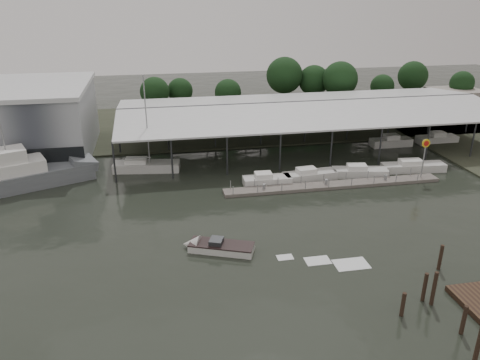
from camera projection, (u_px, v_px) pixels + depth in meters
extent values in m
plane|color=black|center=(229.00, 235.00, 47.29)|extent=(200.00, 200.00, 0.00)
cube|color=#35392A|center=(191.00, 125.00, 85.46)|extent=(140.00, 30.00, 0.30)
cube|color=#A6AAB1|center=(5.00, 124.00, 67.88)|extent=(24.00, 20.00, 10.00)
cube|color=#2E3033|center=(306.00, 102.00, 73.13)|extent=(58.00, 0.40, 0.30)
cylinder|color=#2E3033|center=(114.00, 162.00, 59.20)|extent=(0.24, 0.24, 5.50)
cylinder|color=#2E3033|center=(122.00, 117.00, 80.12)|extent=(0.24, 0.24, 5.50)
cylinder|color=#2E3033|center=(431.00, 103.00, 90.08)|extent=(0.24, 0.24, 5.50)
cube|color=slate|center=(333.00, 185.00, 58.89)|extent=(28.00, 2.00, 0.40)
cylinder|color=gray|center=(233.00, 191.00, 55.61)|extent=(0.10, 0.10, 1.20)
cylinder|color=gray|center=(424.00, 171.00, 61.71)|extent=(0.10, 0.10, 1.20)
cube|color=gray|center=(326.00, 182.00, 58.53)|extent=(0.30, 0.30, 0.70)
cylinder|color=gray|center=(423.00, 162.00, 60.08)|extent=(0.16, 0.16, 5.00)
cylinder|color=yellow|center=(426.00, 143.00, 59.13)|extent=(1.10, 0.12, 1.10)
cylinder|color=red|center=(426.00, 143.00, 59.07)|extent=(0.70, 0.05, 0.70)
cube|color=gray|center=(455.00, 99.00, 96.92)|extent=(10.00, 8.00, 4.00)
cube|color=slate|center=(21.00, 181.00, 58.41)|extent=(17.86, 10.84, 2.40)
cube|color=slate|center=(82.00, 162.00, 61.89)|extent=(4.74, 5.33, 1.83)
cube|color=white|center=(9.00, 169.00, 57.21)|extent=(9.02, 6.62, 1.80)
cube|color=white|center=(6.00, 156.00, 56.56)|extent=(5.10, 4.60, 1.61)
cylinder|color=gray|center=(3.00, 137.00, 55.65)|extent=(0.18, 0.18, 3.50)
cube|color=silver|center=(147.00, 167.00, 63.97)|extent=(9.15, 3.74, 1.40)
cube|color=white|center=(136.00, 161.00, 63.55)|extent=(3.05, 2.15, 0.80)
cylinder|color=gray|center=(147.00, 121.00, 61.53)|extent=(0.16, 0.16, 12.07)
cylinder|color=gray|center=(138.00, 158.00, 63.38)|extent=(3.49, 0.58, 0.12)
cube|color=silver|center=(221.00, 248.00, 44.29)|extent=(6.40, 4.12, 0.90)
cone|color=silver|center=(191.00, 245.00, 44.82)|extent=(2.23, 2.45, 2.00)
cube|color=black|center=(221.00, 244.00, 44.14)|extent=(6.42, 4.17, 0.12)
cube|color=#2E3033|center=(216.00, 241.00, 44.13)|extent=(1.63, 1.75, 0.50)
cube|color=silver|center=(285.00, 257.00, 43.33)|extent=(2.30, 1.50, 0.04)
cube|color=silver|center=(318.00, 261.00, 42.80)|extent=(3.10, 2.00, 0.04)
cube|color=silver|center=(351.00, 264.00, 42.27)|extent=(3.90, 2.50, 0.04)
cube|color=silver|center=(267.00, 181.00, 59.37)|extent=(6.14, 2.37, 1.10)
cube|color=white|center=(263.00, 175.00, 58.98)|extent=(2.17, 1.67, 0.70)
cube|color=silver|center=(310.00, 176.00, 60.94)|extent=(7.22, 2.91, 1.10)
cube|color=white|center=(306.00, 171.00, 60.55)|extent=(2.61, 1.85, 0.70)
cube|color=silver|center=(360.00, 173.00, 62.10)|extent=(7.47, 3.52, 1.10)
cube|color=white|center=(357.00, 167.00, 61.71)|extent=(2.77, 2.05, 0.70)
cube|color=silver|center=(413.00, 167.00, 63.89)|extent=(8.74, 2.92, 1.10)
cube|color=white|center=(411.00, 162.00, 63.50)|extent=(3.13, 1.86, 0.70)
cylinder|color=#37261B|center=(433.00, 292.00, 36.45)|extent=(0.32, 0.32, 3.58)
cylinder|color=#37261B|center=(463.00, 323.00, 33.44)|extent=(0.32, 0.32, 3.00)
cylinder|color=#37261B|center=(402.00, 308.00, 35.37)|extent=(0.32, 0.32, 2.64)
cylinder|color=#37261B|center=(424.00, 290.00, 37.02)|extent=(0.32, 0.32, 3.12)
cylinder|color=#37261B|center=(440.00, 260.00, 41.18)|extent=(0.32, 0.32, 3.05)
cylinder|color=#37261B|center=(477.00, 349.00, 30.60)|extent=(0.32, 0.32, 3.62)
cylinder|color=black|center=(156.00, 110.00, 88.15)|extent=(0.50, 0.50, 3.89)
sphere|color=#1B3D19|center=(155.00, 92.00, 86.82)|extent=(5.44, 5.44, 5.44)
cylinder|color=black|center=(181.00, 107.00, 91.58)|extent=(0.50, 0.50, 3.49)
sphere|color=#1B3D19|center=(180.00, 91.00, 90.39)|extent=(4.89, 4.89, 4.89)
cylinder|color=black|center=(228.00, 109.00, 89.54)|extent=(0.50, 0.50, 3.58)
sphere|color=#1B3D19|center=(228.00, 92.00, 88.32)|extent=(5.02, 5.02, 5.02)
cylinder|color=black|center=(284.00, 98.00, 94.83)|extent=(0.50, 0.50, 5.15)
sphere|color=#1B3D19|center=(284.00, 75.00, 93.08)|extent=(7.20, 7.20, 7.20)
cylinder|color=black|center=(313.00, 100.00, 95.51)|extent=(0.50, 0.50, 4.35)
sphere|color=#1B3D19|center=(314.00, 80.00, 94.03)|extent=(6.09, 6.09, 6.09)
cylinder|color=black|center=(338.00, 101.00, 92.81)|extent=(0.50, 0.50, 4.88)
sphere|color=#1B3D19|center=(340.00, 79.00, 91.14)|extent=(6.84, 6.84, 6.84)
cylinder|color=black|center=(381.00, 101.00, 96.45)|extent=(0.50, 0.50, 3.40)
sphere|color=#1B3D19|center=(382.00, 86.00, 95.30)|extent=(4.76, 4.76, 4.76)
cylinder|color=black|center=(410.00, 95.00, 99.88)|extent=(0.50, 0.50, 4.40)
sphere|color=#1B3D19|center=(413.00, 76.00, 98.38)|extent=(6.16, 6.16, 6.16)
cylinder|color=black|center=(459.00, 98.00, 98.64)|extent=(0.50, 0.50, 3.53)
sphere|color=#1B3D19|center=(462.00, 83.00, 97.44)|extent=(4.94, 4.94, 4.94)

